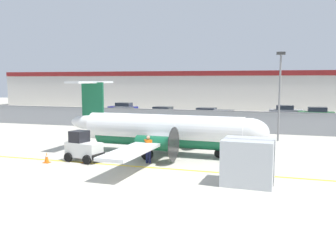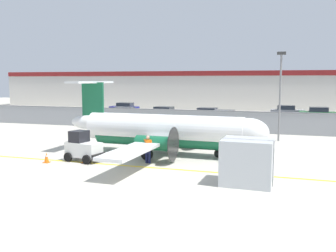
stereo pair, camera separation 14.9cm
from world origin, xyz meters
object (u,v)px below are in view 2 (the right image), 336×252
ground_crew_worker (148,148)px  parked_car_2 (163,113)px  baggage_tug (83,147)px  cargo_container (247,162)px  traffic_cone_near_right (83,150)px  traffic_cone_far_right (85,157)px  parked_car_1 (125,114)px  parked_car_4 (225,117)px  commuter_airplane (167,131)px  parked_car_3 (208,114)px  parked_car_0 (124,108)px  apron_light_pole (280,89)px  parked_car_5 (287,111)px  traffic_cone_far_left (46,158)px  parked_car_6 (317,114)px  traffic_cone_near_left (243,147)px

ground_crew_worker → parked_car_2: 24.40m
baggage_tug → cargo_container: cargo_container is taller
traffic_cone_near_right → traffic_cone_far_right: size_ratio=1.00×
ground_crew_worker → parked_car_1: 23.90m
parked_car_1 → parked_car_4: 12.42m
commuter_airplane → parked_car_3: size_ratio=3.74×
baggage_tug → traffic_cone_far_right: size_ratio=3.92×
ground_crew_worker → parked_car_1: same height
parked_car_0 → apron_light_pole: (22.22, -18.52, 3.41)m
baggage_tug → cargo_container: 10.49m
commuter_airplane → parked_car_5: (7.72, 27.63, -0.71)m
ground_crew_worker → cargo_container: bearing=77.4°
parked_car_4 → commuter_airplane: bearing=-93.2°
cargo_container → parked_car_0: 38.67m
parked_car_0 → parked_car_1: (3.89, -8.36, 0.00)m
parked_car_3 → parked_car_5: (9.01, 7.43, 0.00)m
parked_car_1 → parked_car_2: bearing=22.3°
parked_car_3 → parked_car_5: 11.68m
traffic_cone_far_left → parked_car_6: (17.51, 30.18, 0.58)m
ground_crew_worker → parked_car_5: 31.65m
traffic_cone_near_right → parked_car_2: 22.42m
cargo_container → traffic_cone_far_right: cargo_container is taller
baggage_tug → apron_light_pole: apron_light_pole is taller
traffic_cone_near_left → parked_car_3: parked_car_3 is taller
ground_crew_worker → cargo_container: cargo_container is taller
parked_car_0 → traffic_cone_near_left: bearing=129.5°
parked_car_1 → apron_light_pole: (18.33, -10.16, 3.41)m
ground_crew_worker → commuter_airplane: bearing=-172.6°
traffic_cone_near_left → apron_light_pole: size_ratio=0.09×
parked_car_5 → parked_car_6: same height
traffic_cone_far_left → parked_car_3: (4.92, 24.94, 0.58)m
cargo_container → traffic_cone_near_left: (-1.09, 8.42, -0.79)m
baggage_tug → parked_car_6: bearing=73.6°
parked_car_1 → traffic_cone_far_right: bearing=-77.4°
cargo_container → commuter_airplane: bearing=137.4°
traffic_cone_near_left → parked_car_6: (6.45, 22.88, 0.58)m
traffic_cone_far_right → parked_car_0: bearing=110.0°
commuter_airplane → cargo_container: (5.94, -5.85, -0.50)m
cargo_container → parked_car_5: size_ratio=0.59×
traffic_cone_near_left → parked_car_6: 23.77m
apron_light_pole → parked_car_5: bearing=88.2°
traffic_cone_near_left → parked_car_5: parked_car_5 is taller
parked_car_3 → cargo_container: bearing=-71.0°
parked_car_4 → traffic_cone_far_right: bearing=-102.8°
commuter_airplane → cargo_container: 8.35m
parked_car_3 → apron_light_pole: 15.14m
traffic_cone_far_right → parked_car_1: size_ratio=0.15×
traffic_cone_far_right → parked_car_5: parked_car_5 is taller
traffic_cone_far_right → parked_car_3: parked_car_3 is taller
parked_car_1 → ground_crew_worker: bearing=-68.2°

